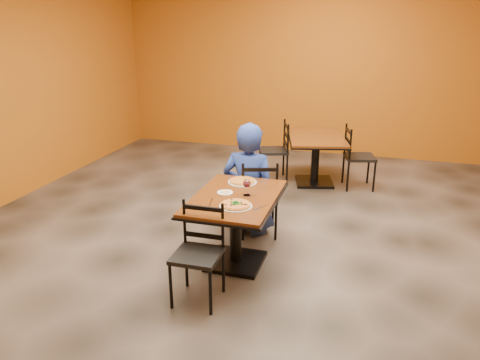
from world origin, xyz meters
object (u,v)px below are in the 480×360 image
(plate_far, at_px, (242,182))
(pizza_far, at_px, (242,181))
(table_main, at_px, (236,214))
(table_second, at_px, (316,148))
(wine_glass, at_px, (247,187))
(diner, at_px, (249,178))
(pizza_main, at_px, (236,204))
(chair_second_left, at_px, (274,151))
(side_plate, at_px, (225,193))
(chair_main_near, at_px, (197,256))
(chair_second_right, at_px, (360,157))
(chair_main_far, at_px, (259,197))
(plate_main, at_px, (236,206))

(plate_far, height_order, pizza_far, pizza_far)
(table_main, bearing_deg, table_second, 80.88)
(table_main, height_order, wine_glass, wine_glass)
(diner, distance_m, pizza_main, 1.08)
(table_main, relative_size, chair_second_left, 1.33)
(diner, xyz_separation_m, pizza_far, (0.04, -0.40, 0.11))
(pizza_far, xyz_separation_m, side_plate, (-0.08, -0.35, -0.02))
(table_main, xyz_separation_m, chair_main_near, (-0.13, -0.73, -0.11))
(plate_far, bearing_deg, chair_second_right, 63.86)
(diner, bearing_deg, table_main, 98.21)
(chair_second_left, height_order, side_plate, chair_second_left)
(chair_main_near, xyz_separation_m, chair_second_left, (-0.09, 3.45, 0.02))
(table_second, height_order, chair_main_near, chair_main_near)
(table_second, distance_m, side_plate, 2.73)
(chair_main_near, distance_m, chair_main_far, 1.51)
(plate_main, relative_size, wine_glass, 1.72)
(diner, bearing_deg, table_second, -102.86)
(chair_main_near, xyz_separation_m, pizza_far, (0.08, 1.14, 0.33))
(chair_main_near, relative_size, chair_second_right, 0.95)
(table_main, distance_m, side_plate, 0.24)
(table_second, height_order, chair_main_far, chair_main_far)
(chair_main_near, height_order, diner, diner)
(wine_glass, bearing_deg, table_main, -153.62)
(table_second, relative_size, pizza_far, 4.99)
(chair_main_near, bearing_deg, wine_glass, 72.58)
(chair_main_far, bearing_deg, pizza_main, 74.25)
(chair_main_near, relative_size, plate_far, 2.88)
(plate_far, height_order, side_plate, same)
(table_second, bearing_deg, chair_main_near, -99.29)
(table_second, bearing_deg, pizza_far, -101.79)
(plate_main, bearing_deg, diner, 98.90)
(pizza_main, distance_m, wine_glass, 0.32)
(pizza_main, bearing_deg, table_second, 83.22)
(chair_main_far, relative_size, pizza_main, 3.25)
(chair_second_right, bearing_deg, plate_far, 139.09)
(table_second, distance_m, chair_main_near, 3.50)
(chair_main_near, xyz_separation_m, side_plate, (0.00, 0.78, 0.31))
(chair_main_near, xyz_separation_m, chair_main_far, (0.17, 1.50, 0.02))
(pizza_far, relative_size, wine_glass, 1.56)
(side_plate, bearing_deg, pizza_far, 77.52)
(table_main, distance_m, plate_far, 0.45)
(pizza_main, relative_size, pizza_far, 1.01)
(plate_far, bearing_deg, chair_main_near, -94.09)
(chair_second_right, bearing_deg, pizza_far, 139.09)
(table_second, bearing_deg, chair_second_left, 180.00)
(table_main, bearing_deg, wine_glass, 26.38)
(table_second, distance_m, chair_main_far, 2.00)
(pizza_main, xyz_separation_m, wine_glass, (0.02, 0.31, 0.07))
(plate_main, bearing_deg, chair_main_far, 92.10)
(plate_far, relative_size, side_plate, 1.94)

